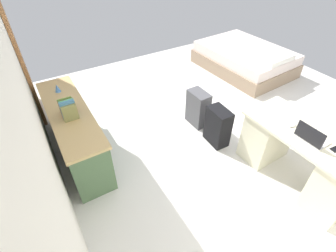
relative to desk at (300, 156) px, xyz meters
The scene contains 12 objects.
ground_plane 1.35m from the desk, ahead, with size 6.01×6.01×0.00m, color silver.
wall_back 3.05m from the desk, 63.45° to the left, with size 4.86×0.10×2.71m, color white.
door_wooden 4.09m from the desk, 38.30° to the left, with size 0.88×0.05×2.04m, color #936038.
desk is the anchor object (origin of this frame).
credenza 2.88m from the desk, 49.89° to the left, with size 1.80×0.48×0.73m.
bed 2.99m from the desk, 32.02° to the right, with size 1.98×1.51×0.58m.
suitcase_black 1.11m from the desk, 21.29° to the left, with size 0.36×0.22×0.57m, color black.
suitcase_spare_grey 1.59m from the desk, 13.91° to the left, with size 0.36×0.22×0.57m, color #4C4C51.
laptop 0.41m from the desk, 121.46° to the left, with size 0.31×0.23×0.21m.
computer_mouse 0.42m from the desk, 14.60° to the left, with size 0.06×0.10×0.03m, color white.
book_row 2.83m from the desk, 52.15° to the left, with size 0.23×0.17×0.24m.
figurine_small 3.26m from the desk, 42.99° to the left, with size 0.08×0.08×0.11m, color #4C7FBF.
Camera 1 is at (-2.28, 2.35, 2.61)m, focal length 27.05 mm.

